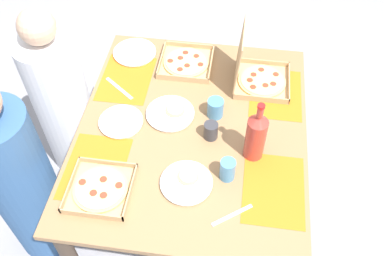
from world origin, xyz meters
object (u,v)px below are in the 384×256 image
plate_far_left (187,182)px  plate_middle (171,113)px  pizza_box_corner_left (186,63)px  cup_spare (215,108)px  soda_bottle (256,135)px  cup_red (211,131)px  diner_left_seat (22,183)px  pizza_box_corner_right (257,75)px  plate_far_right (121,122)px  diner_right_seat (63,103)px  cup_dark (228,170)px  plate_near_right (135,53)px  pizza_box_edge_far (101,189)px

plate_far_left → plate_middle: (0.38, 0.14, 0.00)m
pizza_box_corner_left → cup_spare: cup_spare is taller
soda_bottle → cup_spare: (0.21, 0.19, -0.08)m
cup_red → diner_left_seat: 0.96m
pizza_box_corner_right → plate_middle: pizza_box_corner_right is taller
plate_far_right → soda_bottle: soda_bottle is taller
pizza_box_corner_left → plate_far_left: (-0.76, -0.12, -0.00)m
diner_left_seat → diner_right_seat: size_ratio=1.06×
plate_far_right → plate_middle: size_ratio=0.90×
soda_bottle → cup_dark: soda_bottle is taller
cup_spare → diner_right_seat: bearing=78.2°
plate_near_right → diner_left_seat: (-0.78, 0.41, -0.22)m
plate_far_left → cup_spare: (0.41, -0.08, 0.04)m
plate_far_right → cup_dark: bearing=-113.9°
pizza_box_edge_far → cup_red: 0.56m
pizza_box_edge_far → diner_left_seat: 0.53m
pizza_box_edge_far → diner_right_seat: (0.68, 0.47, -0.26)m
diner_left_seat → cup_red: bearing=-74.5°
plate_far_left → diner_right_seat: size_ratio=0.20×
diner_left_seat → cup_dark: bearing=-87.9°
pizza_box_corner_left → soda_bottle: (-0.56, -0.39, 0.12)m
plate_far_left → cup_dark: cup_dark is taller
plate_near_right → pizza_box_corner_right: bearing=-101.1°
plate_near_right → plate_middle: size_ratio=1.01×
cup_dark → diner_right_seat: 1.17m
plate_far_left → cup_dark: bearing=-70.5°
diner_left_seat → cup_spare: bearing=-66.7°
diner_right_seat → pizza_box_corner_right: bearing=-86.3°
soda_bottle → cup_red: 0.23m
pizza_box_corner_left → plate_near_right: size_ratio=1.17×
cup_spare → plate_far_right: bearing=104.7°
cup_dark → plate_near_right: bearing=38.1°
cup_red → diner_left_seat: size_ratio=0.07×
cup_red → plate_near_right: bearing=42.5°
cup_dark → pizza_box_corner_left: bearing=22.2°
pizza_box_corner_right → cup_dark: size_ratio=2.98×
pizza_box_edge_far → cup_spare: cup_spare is taller
plate_near_right → soda_bottle: 0.92m
plate_middle → soda_bottle: soda_bottle is taller
pizza_box_corner_right → plate_near_right: bearing=78.9°
pizza_box_corner_right → soda_bottle: (-0.47, -0.01, 0.08)m
plate_near_right → diner_right_seat: bearing=116.3°
pizza_box_edge_far → plate_middle: pizza_box_edge_far is taller
cup_dark → plate_middle: bearing=43.3°
pizza_box_edge_far → plate_near_right: pizza_box_edge_far is taller
plate_far_left → plate_near_right: plate_far_left is taller
plate_far_right → cup_spare: bearing=-75.3°
plate_far_left → diner_right_seat: bearing=53.9°
plate_near_right → diner_right_seat: (-0.20, 0.41, -0.26)m
plate_far_left → cup_red: (0.27, -0.07, 0.03)m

